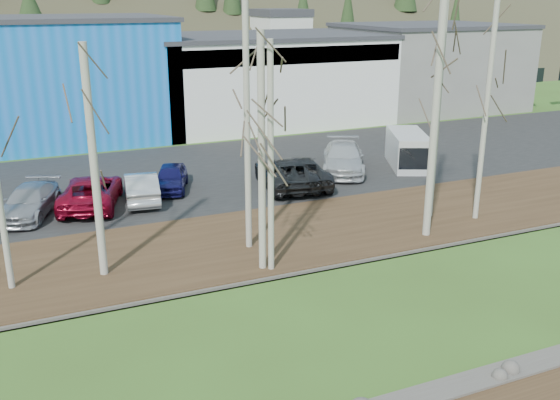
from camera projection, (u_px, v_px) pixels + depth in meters
name	position (u px, v px, depth m)	size (l,w,h in m)	color
river	(290.00, 335.00, 18.49)	(80.00, 8.00, 0.90)	black
far_bank_rocks	(242.00, 280.00, 22.06)	(80.00, 0.80, 0.46)	#47423D
far_bank	(214.00, 247.00, 24.82)	(80.00, 7.00, 0.15)	#382616
parking_lot	(155.00, 180.00, 33.96)	(80.00, 14.00, 0.14)	black
building_blue	(18.00, 80.00, 42.60)	(20.40, 12.24, 8.30)	blue
building_white	(262.00, 78.00, 49.68)	(18.36, 12.24, 6.80)	white
building_grey	(427.00, 66.00, 55.72)	(14.28, 12.24, 7.30)	slate
birch_1	(94.00, 164.00, 21.00)	(0.28, 0.28, 8.06)	beige
birch_3	(262.00, 155.00, 21.46)	(0.26, 0.26, 8.42)	beige
birch_4	(247.00, 127.00, 23.20)	(0.24, 0.24, 9.59)	beige
birch_5	(271.00, 160.00, 21.42)	(0.22, 0.22, 8.12)	beige
birch_6	(435.00, 116.00, 24.37)	(0.31, 0.31, 9.97)	beige
birch_7	(439.00, 96.00, 26.45)	(0.24, 0.24, 10.78)	beige
birch_8	(488.00, 94.00, 26.16)	(0.23, 0.23, 11.03)	beige
car_2	(91.00, 191.00, 29.19)	(2.45, 5.30, 1.47)	maroon
car_3	(30.00, 202.00, 27.97)	(1.87, 4.60, 1.33)	#98999F
car_4	(171.00, 178.00, 31.73)	(1.54, 3.82, 1.30)	#161451
car_5	(141.00, 187.00, 29.96)	(1.52, 4.35, 1.43)	silver
car_6	(298.00, 171.00, 32.47)	(2.53, 5.49, 1.53)	black
car_7	(343.00, 158.00, 35.00)	(2.23, 5.50, 1.60)	silver
car_8	(286.00, 173.00, 32.20)	(2.53, 5.49, 1.53)	black
van_white	(408.00, 150.00, 35.98)	(3.54, 4.86, 1.96)	white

